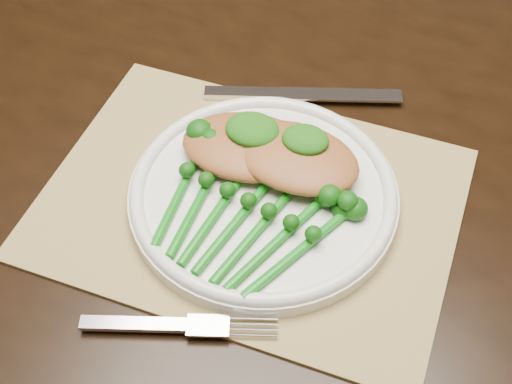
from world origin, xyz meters
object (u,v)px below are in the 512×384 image
(dinner_plate, at_px, (263,194))
(broccolini_bundle, at_px, (237,221))
(placemat, at_px, (250,202))
(dining_table, at_px, (252,295))
(chicken_fillet_left, at_px, (248,146))

(dinner_plate, distance_m, broccolini_bundle, 0.05)
(placemat, distance_m, dinner_plate, 0.02)
(dining_table, xyz_separation_m, dinner_plate, (0.05, -0.10, 0.39))
(placemat, distance_m, broccolini_bundle, 0.05)
(dining_table, distance_m, broccolini_bundle, 0.43)
(chicken_fillet_left, distance_m, broccolini_bundle, 0.09)
(placemat, distance_m, chicken_fillet_left, 0.06)
(chicken_fillet_left, xyz_separation_m, broccolini_bundle, (0.02, -0.09, -0.01))
(dining_table, height_order, chicken_fillet_left, chicken_fillet_left)
(dining_table, relative_size, placemat, 4.02)
(placemat, height_order, broccolini_bundle, broccolini_bundle)
(placemat, relative_size, chicken_fillet_left, 2.99)
(chicken_fillet_left, height_order, broccolini_bundle, chicken_fillet_left)
(placemat, relative_size, broccolini_bundle, 1.98)
(dining_table, xyz_separation_m, chicken_fillet_left, (0.02, -0.06, 0.41))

